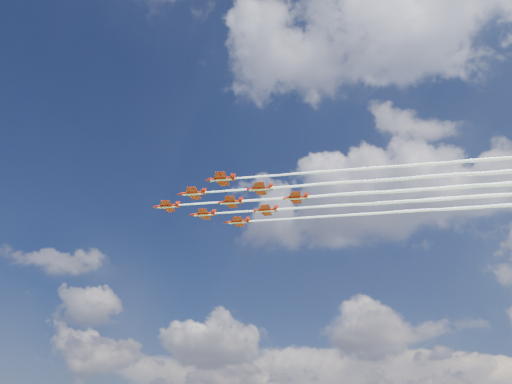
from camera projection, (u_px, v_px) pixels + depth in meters
jet_lead at (391, 191)px, 161.17m from camera, size 149.32×50.19×2.43m
jet_row2_port at (430, 177)px, 153.27m from camera, size 149.32×50.19×2.43m
jet_row2_starb at (422, 200)px, 166.43m from camera, size 149.32×50.19×2.43m
jet_row3_port at (473, 161)px, 145.38m from camera, size 149.32×50.19×2.43m
jet_row3_centre at (461, 187)px, 158.54m from camera, size 149.32×50.19×2.43m
jet_row3_starb at (452, 209)px, 171.69m from camera, size 149.32×50.19×2.43m
jet_row4_port at (505, 172)px, 150.64m from camera, size 149.32×50.19×2.43m
jet_row4_starb at (491, 196)px, 163.80m from camera, size 149.32×50.19×2.43m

